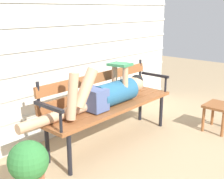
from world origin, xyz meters
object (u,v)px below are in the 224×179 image
at_px(reclining_person, 107,93).
at_px(potted_plant, 29,169).
at_px(park_bench, 108,100).
at_px(footstool, 218,110).

height_order(reclining_person, potted_plant, reclining_person).
xyz_separation_m(park_bench, footstool, (1.15, -0.86, -0.22)).
distance_m(park_bench, footstool, 1.45).
bearing_deg(reclining_person, footstool, -32.62).
bearing_deg(reclining_person, park_bench, 39.26).
height_order(park_bench, footstool, park_bench).
bearing_deg(potted_plant, park_bench, 14.22).
height_order(reclining_person, footstool, reclining_person).
distance_m(park_bench, potted_plant, 1.32).
bearing_deg(footstool, potted_plant, 167.54).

